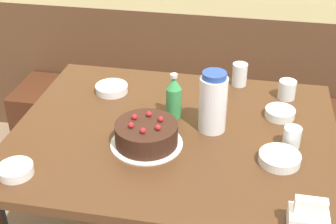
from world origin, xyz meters
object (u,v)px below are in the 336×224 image
soju_bottle (174,97)px  napkin_holder (308,217)px  bench_seat (199,134)px  bowl_sauce_shallow (16,170)px  bowl_rice_small (112,89)px  bowl_side_dish (280,113)px  glass_shot_small (292,137)px  glass_water_tall (240,74)px  water_pitcher (213,102)px  bowl_soup_white (280,158)px  glass_tumbler_short (287,90)px  birthday_cake (146,134)px

soju_bottle → napkin_holder: size_ratio=1.67×
bench_seat → bowl_sauce_shallow: (-0.46, -1.17, 0.58)m
bench_seat → bowl_rice_small: bearing=-118.4°
bowl_side_dish → glass_shot_small: (0.04, -0.19, 0.02)m
bowl_rice_small → bench_seat: bearing=61.6°
bench_seat → napkin_holder: 1.45m
bench_seat → soju_bottle: (-0.02, -0.73, 0.65)m
napkin_holder → bowl_side_dish: bearing=96.6°
soju_bottle → glass_water_tall: (0.23, 0.31, -0.04)m
water_pitcher → bowl_soup_white: (0.25, -0.16, -0.10)m
soju_bottle → water_pitcher: bearing=-21.5°
bowl_soup_white → glass_tumbler_short: glass_tumbler_short is taller
water_pitcher → bowl_side_dish: water_pitcher is taller
water_pitcher → glass_water_tall: 0.39m
napkin_holder → glass_shot_small: size_ratio=1.48×
bowl_side_dish → bowl_sauce_shallow: 0.99m
bowl_sauce_shallow → bowl_soup_white: bearing=15.0°
bowl_rice_small → bowl_soup_white: bearing=-27.7°
bowl_rice_small → glass_water_tall: (0.53, 0.17, 0.03)m
water_pitcher → bowl_soup_white: size_ratio=1.67×
bowl_rice_small → glass_shot_small: size_ratio=1.84×
bowl_rice_small → glass_shot_small: glass_shot_small is taller
water_pitcher → napkin_holder: (0.32, -0.45, -0.08)m
napkin_holder → glass_water_tall: 0.86m
glass_shot_small → bench_seat: bearing=116.6°
bowl_soup_white → glass_water_tall: size_ratio=1.41×
napkin_holder → bowl_soup_white: size_ratio=0.78×
glass_tumbler_short → bowl_sauce_shallow: bearing=-142.2°
napkin_holder → bowl_soup_white: (-0.07, 0.29, -0.02)m
birthday_cake → bowl_rice_small: size_ratio=1.89×
napkin_holder → bowl_side_dish: (-0.07, 0.59, -0.02)m
birthday_cake → glass_tumbler_short: (0.50, 0.43, -0.00)m
water_pitcher → soju_bottle: 0.17m
birthday_cake → napkin_holder: napkin_holder is taller
soju_bottle → glass_water_tall: soju_bottle is taller
birthday_cake → bowl_side_dish: 0.54m
soju_bottle → napkin_holder: soju_bottle is taller
napkin_holder → glass_tumbler_short: (-0.04, 0.75, 0.00)m
glass_water_tall → bowl_sauce_shallow: bearing=-131.5°
water_pitcher → bowl_side_dish: bearing=28.0°
bowl_sauce_shallow → bowl_side_dish: bearing=31.6°
soju_bottle → napkin_holder: 0.70m
bench_seat → bowl_soup_white: 1.18m
bowl_rice_small → glass_tumbler_short: bearing=6.8°
bowl_sauce_shallow → napkin_holder: bearing=-4.2°
soju_bottle → bowl_soup_white: 0.47m
water_pitcher → glass_tumbler_short: water_pitcher is taller
bowl_side_dish → bowl_rice_small: bearing=174.3°
glass_water_tall → glass_tumbler_short: size_ratio=1.27×
glass_shot_small → water_pitcher: bearing=169.0°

